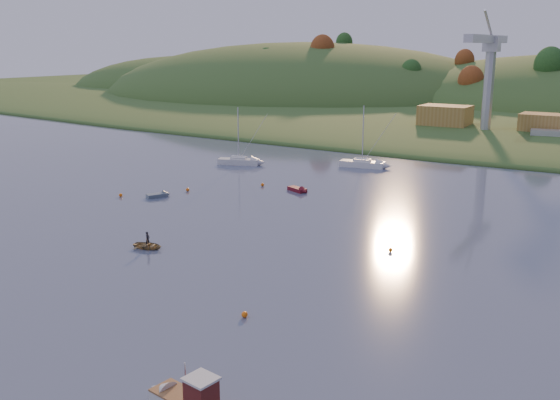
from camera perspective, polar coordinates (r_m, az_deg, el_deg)
The scene contains 22 objects.
far_shore at distance 252.73m, azimuth 23.99°, elevation 8.09°, with size 620.00×220.00×1.50m, color #254A1D.
shore_slope at distance 188.93m, azimuth 20.99°, elevation 6.77°, with size 640.00×150.00×7.00m, color #254A1D.
hill_left_far at distance 306.33m, azimuth -7.96°, elevation 9.96°, with size 120.00×100.00×32.00m, color #254A1D.
hill_left at distance 253.87m, azimuth 2.19°, elevation 9.28°, with size 170.00×140.00×44.00m, color #254A1D.
hillside_trees at distance 208.48m, azimuth 22.11°, elevation 7.27°, with size 280.00×50.00×32.00m, color #1B4518, non-canonical shape.
wharf at distance 145.98m, azimuth 19.53°, elevation 5.52°, with size 42.00×16.00×2.40m, color slate.
shed_west at distance 149.83m, azimuth 14.86°, elevation 7.44°, with size 11.00×8.00×4.80m, color olive.
shed_east at distance 146.04m, azimuth 22.88°, elevation 6.50°, with size 9.00×7.00×4.00m, color olive.
dock_crane at distance 141.90m, azimuth 18.52°, elevation 11.87°, with size 3.20×28.00×20.30m.
fishing_boat at distance 38.29m, azimuth -8.95°, elevation -17.39°, with size 5.71×2.47×3.53m.
sailboat_near at distance 111.26m, azimuth -3.80°, elevation 3.61°, with size 7.60×4.64×10.13m.
sailboat_far at distance 109.44m, azimuth 7.52°, elevation 3.36°, with size 7.97×3.65×10.66m.
canoe at distance 66.56m, azimuth -11.98°, elevation -4.08°, with size 2.28×3.19×0.66m, color olive.
paddler at distance 66.42m, azimuth -12.00°, elevation -3.71°, with size 0.57×0.37×1.56m, color black.
red_tender at distance 90.02m, azimuth 1.86°, elevation 0.89°, with size 3.97×2.62×1.28m.
grey_dinghy at distance 88.80m, azimuth -10.78°, elevation 0.46°, with size 2.64×3.59×1.26m.
work_vessel at distance 140.23m, azimuth 23.15°, elevation 4.94°, with size 15.33×7.49×3.78m.
buoy_0 at distance 49.35m, azimuth -3.26°, elevation -10.41°, with size 0.50×0.50×0.50m, color orange.
buoy_1 at distance 65.04m, azimuth 10.07°, elevation -4.50°, with size 0.50×0.50×0.50m, color orange.
buoy_2 at distance 91.43m, azimuth -8.44°, elevation 0.94°, with size 0.50×0.50×0.50m, color orange.
buoy_3 at distance 93.74m, azimuth -1.61°, elevation 1.41°, with size 0.50×0.50×0.50m, color orange.
buoy_4 at distance 89.95m, azimuth -14.37°, elevation 0.44°, with size 0.50×0.50×0.50m, color orange.
Camera 1 is at (36.30, -19.26, 20.58)m, focal length 40.00 mm.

